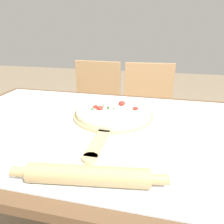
{
  "coord_description": "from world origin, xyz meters",
  "views": [
    {
      "loc": [
        0.22,
        -0.7,
        1.15
      ],
      "look_at": [
        0.05,
        0.08,
        0.81
      ],
      "focal_mm": 32.0,
      "sensor_mm": 36.0,
      "label": 1
    }
  ],
  "objects_px": {
    "pizza": "(113,110)",
    "chair_right": "(147,113)",
    "chair_left": "(95,108)",
    "pizza_peel": "(112,116)",
    "rolling_pin": "(88,175)"
  },
  "relations": [
    {
      "from": "pizza",
      "to": "rolling_pin",
      "type": "xyz_separation_m",
      "value": [
        0.03,
        -0.43,
        0.0
      ]
    },
    {
      "from": "chair_left",
      "to": "chair_right",
      "type": "xyz_separation_m",
      "value": [
        0.44,
        -0.0,
        0.0
      ]
    },
    {
      "from": "rolling_pin",
      "to": "chair_right",
      "type": "xyz_separation_m",
      "value": [
        0.1,
        1.11,
        -0.29
      ]
    },
    {
      "from": "pizza_peel",
      "to": "rolling_pin",
      "type": "bearing_deg",
      "value": -86.32
    },
    {
      "from": "pizza",
      "to": "chair_right",
      "type": "bearing_deg",
      "value": 79.19
    },
    {
      "from": "pizza",
      "to": "chair_left",
      "type": "relative_size",
      "value": 0.37
    },
    {
      "from": "pizza_peel",
      "to": "pizza",
      "type": "bearing_deg",
      "value": 90.06
    },
    {
      "from": "chair_left",
      "to": "chair_right",
      "type": "bearing_deg",
      "value": 3.4
    },
    {
      "from": "pizza_peel",
      "to": "chair_right",
      "type": "bearing_deg",
      "value": 79.5
    },
    {
      "from": "pizza",
      "to": "chair_right",
      "type": "xyz_separation_m",
      "value": [
        0.13,
        0.69,
        -0.29
      ]
    },
    {
      "from": "rolling_pin",
      "to": "chair_right",
      "type": "height_order",
      "value": "chair_right"
    },
    {
      "from": "chair_left",
      "to": "chair_right",
      "type": "height_order",
      "value": "same"
    },
    {
      "from": "pizza_peel",
      "to": "rolling_pin",
      "type": "xyz_separation_m",
      "value": [
        0.03,
        -0.41,
        0.02
      ]
    },
    {
      "from": "rolling_pin",
      "to": "chair_left",
      "type": "height_order",
      "value": "chair_left"
    },
    {
      "from": "pizza",
      "to": "chair_right",
      "type": "height_order",
      "value": "chair_right"
    }
  ]
}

